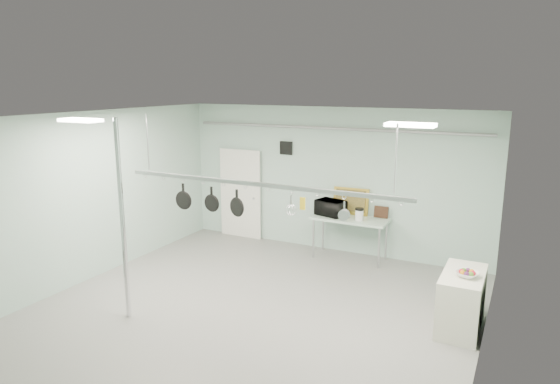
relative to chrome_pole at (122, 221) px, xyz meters
The scene contains 25 objects.
floor 2.41m from the chrome_pole, 19.44° to the left, with size 8.00×8.00×0.00m, color gray.
ceiling 2.40m from the chrome_pole, 19.44° to the left, with size 7.00×8.00×0.02m, color silver.
back_wall 4.89m from the chrome_pole, 69.68° to the left, with size 7.00×0.02×3.20m, color #9EBEB1.
right_wall 5.22m from the chrome_pole, ahead, with size 0.02×8.00×3.20m, color #9EBEB1.
door 4.61m from the chrome_pole, 97.53° to the left, with size 1.10×0.10×2.20m, color silver.
wall_vent 4.65m from the chrome_pole, 82.52° to the left, with size 0.30×0.04×0.30m, color black.
conduit_pipe 4.95m from the chrome_pole, 69.30° to the left, with size 0.07×0.07×6.60m, color gray.
chrome_pole is the anchor object (origin of this frame).
prep_table 4.85m from the chrome_pole, 61.29° to the left, with size 1.60×0.70×0.91m.
side_cabinet 5.37m from the chrome_pole, 22.41° to the left, with size 0.60×1.20×0.90m, color beige.
pot_rack 2.19m from the chrome_pole, 25.35° to the left, with size 4.80×0.06×1.00m.
light_panel_left 1.65m from the chrome_pole, 158.20° to the right, with size 0.65×0.30×0.05m, color white.
light_panel_right 4.55m from the chrome_pole, 16.31° to the left, with size 0.65×0.30×0.05m, color white.
microwave 4.63m from the chrome_pole, 66.17° to the left, with size 0.60×0.41×0.33m, color black.
coffee_canister 4.84m from the chrome_pole, 58.23° to the left, with size 0.17×0.17×0.22m, color silver.
painting_large 5.03m from the chrome_pole, 63.93° to the left, with size 0.78×0.05×0.58m, color gold.
painting_small 5.37m from the chrome_pole, 57.39° to the left, with size 0.30×0.04×0.25m, color black.
fruit_bowl 5.29m from the chrome_pole, 20.86° to the left, with size 0.33×0.33×0.08m, color white.
skillet_left 1.07m from the chrome_pole, 60.93° to the left, with size 0.31×0.06×0.43m, color black, non-canonical shape.
skillet_mid 1.42m from the chrome_pole, 40.24° to the left, with size 0.28×0.06×0.40m, color black, non-canonical shape.
skillet_right 1.80m from the chrome_pole, 30.33° to the left, with size 0.31×0.06×0.42m, color black, non-canonical shape.
whisk 2.66m from the chrome_pole, 19.96° to the left, with size 0.16×0.16×0.33m, color silver, non-canonical shape.
grater 2.84m from the chrome_pole, 18.66° to the left, with size 0.08×0.02×0.21m, color #CAD218, non-canonical shape.
saucepan 3.45m from the chrome_pole, 15.22° to the left, with size 0.15×0.09×0.27m, color #A9AAAE, non-canonical shape.
fruit_cluster 5.29m from the chrome_pole, 20.86° to the left, with size 0.24×0.24×0.09m, color #B51024, non-canonical shape.
Camera 1 is at (3.86, -6.17, 3.72)m, focal length 32.00 mm.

